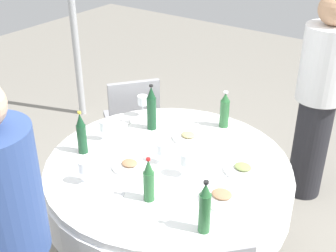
% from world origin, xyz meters
% --- Properties ---
extents(dining_table, '(1.47, 1.47, 0.74)m').
position_xyz_m(dining_table, '(0.00, 0.00, 0.59)').
color(dining_table, white).
rests_on(dining_table, ground_plane).
extents(bottle_green_front, '(0.06, 0.06, 0.26)m').
position_xyz_m(bottle_green_front, '(0.12, -0.33, 0.86)').
color(bottle_green_front, '#2D6B38').
rests_on(bottle_green_front, dining_table).
extents(bottle_dark_green_inner, '(0.06, 0.06, 0.28)m').
position_xyz_m(bottle_dark_green_inner, '(-0.49, -0.20, 0.87)').
color(bottle_dark_green_inner, '#194728').
rests_on(bottle_dark_green_inner, dining_table).
extents(bottle_green_north, '(0.06, 0.06, 0.29)m').
position_xyz_m(bottle_green_north, '(0.47, -0.37, 0.87)').
color(bottle_green_north, '#2D6B38').
rests_on(bottle_green_north, dining_table).
extents(bottle_dark_green_left, '(0.06, 0.06, 0.32)m').
position_xyz_m(bottle_dark_green_left, '(-0.33, 0.28, 0.89)').
color(bottle_dark_green_left, '#194728').
rests_on(bottle_dark_green_left, dining_table).
extents(bottle_green_far, '(0.06, 0.06, 0.26)m').
position_xyz_m(bottle_green_far, '(0.05, 0.58, 0.86)').
color(bottle_green_far, '#2D6B38').
rests_on(bottle_green_far, dining_table).
extents(wine_glass_left, '(0.07, 0.07, 0.15)m').
position_xyz_m(wine_glass_left, '(-0.49, 0.39, 0.85)').
color(wine_glass_left, white).
rests_on(wine_glass_left, dining_table).
extents(wine_glass_far, '(0.07, 0.07, 0.14)m').
position_xyz_m(wine_glass_far, '(-0.26, -0.42, 0.84)').
color(wine_glass_far, white).
rests_on(wine_glass_far, dining_table).
extents(wine_glass_right, '(0.07, 0.07, 0.15)m').
position_xyz_m(wine_glass_right, '(0.15, -0.04, 0.85)').
color(wine_glass_right, white).
rests_on(wine_glass_right, dining_table).
extents(wine_glass_mid, '(0.06, 0.06, 0.13)m').
position_xyz_m(wine_glass_mid, '(-0.49, -0.01, 0.84)').
color(wine_glass_mid, white).
rests_on(wine_glass_mid, dining_table).
extents(wine_glass_near, '(0.06, 0.06, 0.13)m').
position_xyz_m(wine_glass_near, '(-0.03, -0.02, 0.84)').
color(wine_glass_near, white).
rests_on(wine_glass_near, dining_table).
extents(plate_near, '(0.24, 0.24, 0.04)m').
position_xyz_m(plate_near, '(0.42, -0.11, 0.75)').
color(plate_near, white).
rests_on(plate_near, dining_table).
extents(plate_rear, '(0.20, 0.20, 0.04)m').
position_xyz_m(plate_rear, '(-0.06, 0.31, 0.75)').
color(plate_rear, white).
rests_on(plate_rear, dining_table).
extents(plate_south, '(0.21, 0.21, 0.04)m').
position_xyz_m(plate_south, '(-0.16, -0.16, 0.75)').
color(plate_south, white).
rests_on(plate_south, dining_table).
extents(plate_east, '(0.22, 0.22, 0.04)m').
position_xyz_m(plate_east, '(0.39, 0.19, 0.75)').
color(plate_east, white).
rests_on(plate_east, dining_table).
extents(fork_inner, '(0.07, 0.18, 0.00)m').
position_xyz_m(fork_inner, '(-0.27, 0.45, 0.74)').
color(fork_inner, silver).
rests_on(fork_inner, dining_table).
extents(spoon_north, '(0.09, 0.17, 0.00)m').
position_xyz_m(spoon_north, '(0.01, -0.45, 0.74)').
color(spoon_north, silver).
rests_on(spoon_north, dining_table).
extents(folded_napkin, '(0.18, 0.18, 0.02)m').
position_xyz_m(folded_napkin, '(-0.54, 0.17, 0.75)').
color(folded_napkin, white).
rests_on(folded_napkin, dining_table).
extents(person_front, '(0.34, 0.34, 1.58)m').
position_xyz_m(person_front, '(0.47, 1.21, 0.83)').
color(person_front, '#26262B').
rests_on(person_front, ground_plane).
extents(person_inner, '(0.34, 0.34, 1.60)m').
position_xyz_m(person_inner, '(-0.10, -1.02, 0.83)').
color(person_inner, '#26262B').
rests_on(person_inner, ground_plane).
extents(chair_mid, '(0.56, 0.56, 0.87)m').
position_xyz_m(chair_mid, '(-0.81, 0.65, 0.52)').
color(chair_mid, '#99999E').
rests_on(chair_mid, ground_plane).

